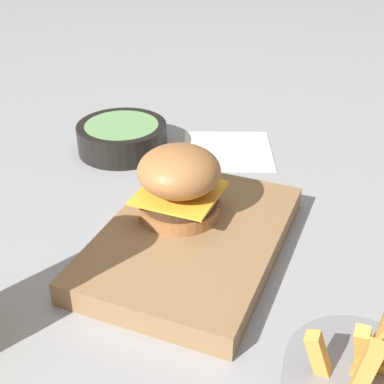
% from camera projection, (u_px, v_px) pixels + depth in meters
% --- Properties ---
extents(ground_plane, '(6.00, 6.00, 0.00)m').
position_uv_depth(ground_plane, '(203.00, 258.00, 0.60)').
color(ground_plane, gray).
extents(serving_board, '(0.28, 0.19, 0.03)m').
position_uv_depth(serving_board, '(192.00, 240.00, 0.61)').
color(serving_board, olive).
rests_on(serving_board, ground_plane).
extents(burger, '(0.09, 0.09, 0.08)m').
position_uv_depth(burger, '(179.00, 182.00, 0.60)').
color(burger, '#9E6638').
rests_on(burger, serving_board).
extents(side_bowl, '(0.14, 0.14, 0.04)m').
position_uv_depth(side_bowl, '(122.00, 137.00, 0.82)').
color(side_bowl, black).
rests_on(side_bowl, ground_plane).
extents(parchment_square, '(0.18, 0.18, 0.00)m').
position_uv_depth(parchment_square, '(228.00, 150.00, 0.83)').
color(parchment_square, beige).
rests_on(parchment_square, ground_plane).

